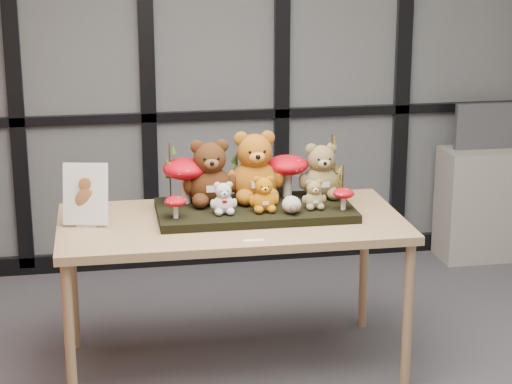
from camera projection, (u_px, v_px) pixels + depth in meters
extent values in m
plane|color=#B6B4AC|center=(215.00, 62.00, 6.15)|extent=(5.00, 0.00, 5.00)
cube|color=#2D383F|center=(215.00, 63.00, 6.13)|extent=(4.90, 0.02, 2.70)
cube|color=black|center=(218.00, 254.00, 6.49)|extent=(4.90, 0.06, 0.12)
cube|color=black|center=(216.00, 115.00, 6.22)|extent=(4.90, 0.06, 0.06)
cube|color=black|center=(13.00, 68.00, 5.91)|extent=(0.10, 0.06, 2.70)
cube|color=black|center=(147.00, 65.00, 6.05)|extent=(0.10, 0.06, 2.70)
cube|color=black|center=(282.00, 61.00, 6.20)|extent=(0.10, 0.06, 2.70)
cube|color=black|center=(403.00, 58.00, 6.34)|extent=(0.10, 0.06, 2.70)
cube|color=tan|center=(232.00, 223.00, 4.74)|extent=(1.76, 0.89, 0.04)
cylinder|color=tan|center=(70.00, 341.00, 4.35)|extent=(0.05, 0.05, 0.78)
cylinder|color=tan|center=(73.00, 281.00, 5.09)|extent=(0.05, 0.05, 0.78)
cylinder|color=tan|center=(408.00, 317.00, 4.62)|extent=(0.05, 0.05, 0.78)
cylinder|color=tan|center=(364.00, 264.00, 5.36)|extent=(0.05, 0.05, 0.78)
cube|color=black|center=(255.00, 210.00, 4.81)|extent=(1.01, 0.51, 0.04)
cube|color=silver|center=(87.00, 225.00, 4.63)|extent=(0.11, 0.08, 0.01)
cube|color=white|center=(86.00, 194.00, 4.59)|extent=(0.23, 0.11, 0.30)
ellipsoid|color=brown|center=(86.00, 199.00, 4.59)|extent=(0.10, 0.01, 0.11)
ellipsoid|color=brown|center=(85.00, 184.00, 4.57)|extent=(0.06, 0.01, 0.06)
cube|color=white|center=(254.00, 240.00, 4.41)|extent=(0.10, 0.03, 0.00)
cube|color=#9E998D|center=(482.00, 204.00, 6.51)|extent=(0.59, 0.34, 0.79)
cube|color=#4C4F54|center=(486.00, 126.00, 6.38)|extent=(0.45, 0.05, 0.32)
cube|color=black|center=(488.00, 127.00, 6.36)|extent=(0.39, 0.00, 0.26)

